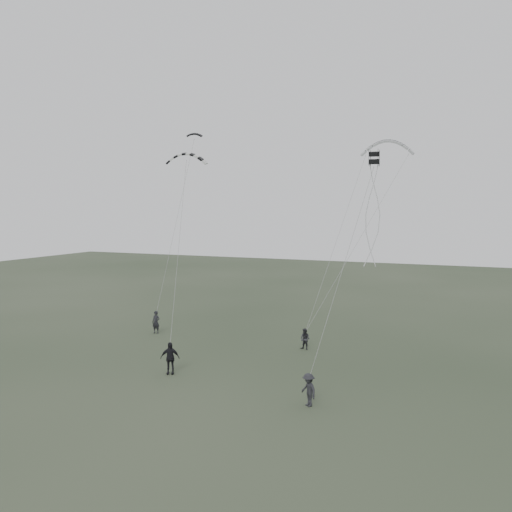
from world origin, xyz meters
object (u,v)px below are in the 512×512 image
at_px(kite_dark_small, 194,134).
at_px(flyer_center, 170,358).
at_px(flyer_right, 305,339).
at_px(flyer_far, 309,390).
at_px(kite_box, 374,158).
at_px(kite_pale_large, 387,141).
at_px(flyer_left, 156,322).
at_px(kite_striped, 186,154).

bearing_deg(kite_dark_small, flyer_center, -88.70).
bearing_deg(kite_dark_small, flyer_right, -47.14).
relative_size(flyer_right, flyer_far, 0.90).
bearing_deg(flyer_far, kite_box, 111.75).
bearing_deg(kite_dark_small, kite_pale_large, -8.69).
bearing_deg(flyer_left, flyer_right, -2.41).
height_order(flyer_right, kite_box, kite_box).
relative_size(kite_striped, kite_box, 4.40).
distance_m(kite_dark_small, kite_pale_large, 16.76).
bearing_deg(flyer_right, kite_dark_small, 169.19).
distance_m(flyer_center, kite_box, 17.23).
height_order(flyer_far, kite_striped, kite_striped).
bearing_deg(flyer_far, flyer_right, 147.74).
height_order(flyer_left, kite_dark_small, kite_dark_small).
relative_size(kite_pale_large, kite_box, 6.19).
height_order(flyer_left, flyer_right, flyer_left).
bearing_deg(flyer_far, flyer_left, -172.15).
distance_m(flyer_center, kite_pale_large, 25.36).
height_order(flyer_right, kite_pale_large, kite_pale_large).
distance_m(flyer_far, kite_pale_large, 24.58).
relative_size(kite_dark_small, kite_box, 1.96).
relative_size(flyer_left, kite_pale_large, 0.42).
relative_size(flyer_left, kite_box, 2.60).
relative_size(kite_pale_large, kite_striped, 1.41).
bearing_deg(kite_box, kite_pale_large, 87.19).
xyz_separation_m(flyer_right, kite_pale_large, (4.13, 9.55, 15.03)).
distance_m(flyer_left, flyer_right, 12.67).
relative_size(flyer_right, flyer_center, 0.78).
bearing_deg(kite_pale_large, kite_striped, -150.41).
xyz_separation_m(flyer_far, kite_striped, (-12.50, 9.34, 13.42)).
xyz_separation_m(kite_pale_large, kite_striped, (-13.42, -10.17, -1.52)).
height_order(flyer_far, kite_box, kite_box).
bearing_deg(flyer_right, flyer_center, -111.97).
bearing_deg(flyer_left, kite_dark_small, 82.14).
relative_size(flyer_center, kite_box, 2.79).
relative_size(kite_dark_small, kite_striped, 0.44).
bearing_deg(kite_dark_small, kite_box, -50.40).
relative_size(flyer_far, kite_box, 2.42).
bearing_deg(flyer_right, flyer_far, -57.78).
xyz_separation_m(kite_striped, kite_box, (14.54, -3.09, -1.17)).
xyz_separation_m(kite_dark_small, kite_pale_large, (16.28, 3.86, -1.01)).
height_order(flyer_right, kite_striped, kite_striped).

